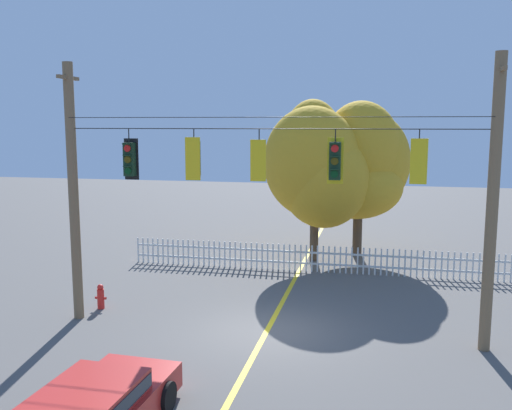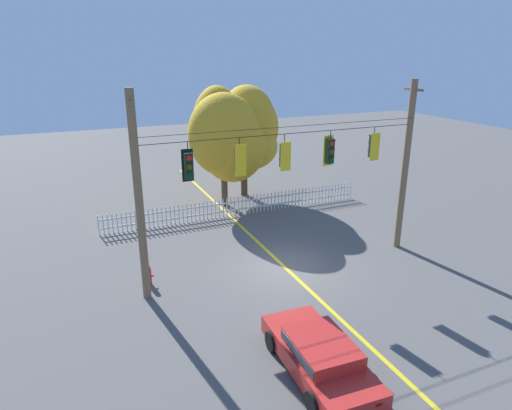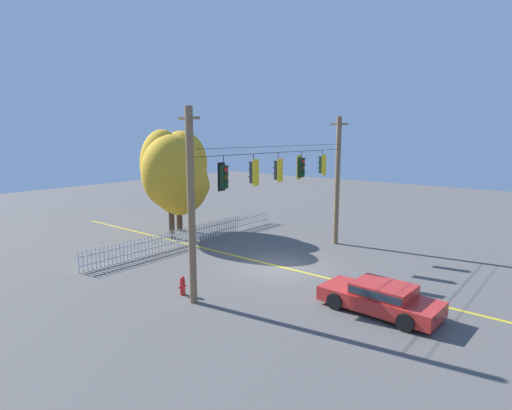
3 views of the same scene
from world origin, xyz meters
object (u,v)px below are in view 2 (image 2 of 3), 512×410
traffic_signal_northbound_primary (240,160)px  autumn_maple_near_fence (226,137)px  traffic_signal_southbound_primary (373,146)px  fire_hydrant (149,275)px  traffic_signal_westbound_side (188,166)px  traffic_signal_northbound_secondary (330,151)px  autumn_maple_mid (247,132)px  traffic_signal_eastbound_side (284,156)px  parked_car (320,355)px

traffic_signal_northbound_primary → autumn_maple_near_fence: autumn_maple_near_fence is taller
traffic_signal_southbound_primary → fire_hydrant: 10.67m
traffic_signal_westbound_side → traffic_signal_northbound_secondary: 5.88m
autumn_maple_near_fence → traffic_signal_northbound_primary: bearing=-106.2°
traffic_signal_northbound_primary → autumn_maple_mid: bearing=66.2°
fire_hydrant → traffic_signal_eastbound_side: bearing=-9.9°
autumn_maple_mid → parked_car: bearing=-105.3°
traffic_signal_westbound_side → autumn_maple_near_fence: autumn_maple_near_fence is taller
parked_car → fire_hydrant: (-3.51, 7.12, -0.21)m
autumn_maple_mid → traffic_signal_westbound_side: bearing=-122.5°
traffic_signal_southbound_primary → fire_hydrant: size_ratio=1.75×
traffic_signal_westbound_side → traffic_signal_northbound_primary: (1.95, -0.02, 0.05)m
traffic_signal_northbound_secondary → autumn_maple_mid: (0.45, 9.92, -0.83)m
traffic_signal_eastbound_side → autumn_maple_near_fence: size_ratio=0.20×
fire_hydrant → traffic_signal_southbound_primary: bearing=-5.6°
traffic_signal_northbound_secondary → fire_hydrant: size_ratio=1.83×
traffic_signal_northbound_secondary → traffic_signal_northbound_primary: bearing=-179.7°
traffic_signal_northbound_primary → traffic_signal_southbound_primary: bearing=0.0°
parked_car → traffic_signal_southbound_primary: bearing=45.4°
traffic_signal_eastbound_side → autumn_maple_mid: autumn_maple_mid is taller
autumn_maple_mid → traffic_signal_northbound_primary: bearing=-113.8°
traffic_signal_eastbound_side → parked_car: (-1.89, -6.17, -4.31)m
traffic_signal_westbound_side → traffic_signal_northbound_primary: same height
traffic_signal_northbound_secondary → autumn_maple_near_fence: autumn_maple_near_fence is taller
traffic_signal_westbound_side → autumn_maple_near_fence: bearing=62.7°
traffic_signal_eastbound_side → parked_car: bearing=-107.0°
traffic_signal_eastbound_side → parked_car: 7.76m
traffic_signal_northbound_secondary → fire_hydrant: (-7.46, 0.93, -4.53)m
traffic_signal_westbound_side → fire_hydrant: (-1.59, 0.93, -4.49)m
traffic_signal_southbound_primary → autumn_maple_mid: 10.12m
parked_car → traffic_signal_northbound_primary: bearing=89.8°
traffic_signal_westbound_side → parked_car: traffic_signal_westbound_side is taller
traffic_signal_northbound_primary → autumn_maple_near_fence: bearing=73.8°
traffic_signal_eastbound_side → autumn_maple_mid: (2.51, 9.94, -0.82)m
autumn_maple_mid → parked_car: 17.06m
traffic_signal_eastbound_side → traffic_signal_northbound_secondary: bearing=0.5°
traffic_signal_northbound_primary → traffic_signal_eastbound_side: (1.86, 0.00, -0.02)m
traffic_signal_northbound_primary → fire_hydrant: bearing=165.0°
traffic_signal_westbound_side → traffic_signal_southbound_primary: bearing=-0.1°
traffic_signal_southbound_primary → parked_car: size_ratio=0.31×
traffic_signal_eastbound_side → autumn_maple_near_fence: autumn_maple_near_fence is taller
traffic_signal_northbound_secondary → fire_hydrant: traffic_signal_northbound_secondary is taller
autumn_maple_mid → fire_hydrant: size_ratio=8.57×
autumn_maple_near_fence → autumn_maple_mid: bearing=34.8°
traffic_signal_northbound_primary → traffic_signal_westbound_side: bearing=179.4°
traffic_signal_northbound_secondary → parked_car: size_ratio=0.33×
autumn_maple_mid → traffic_signal_eastbound_side: bearing=-104.2°
traffic_signal_northbound_primary → traffic_signal_northbound_secondary: bearing=0.3°
autumn_maple_near_fence → fire_hydrant: bearing=-128.2°
traffic_signal_northbound_secondary → parked_car: (-3.95, -6.19, -4.32)m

